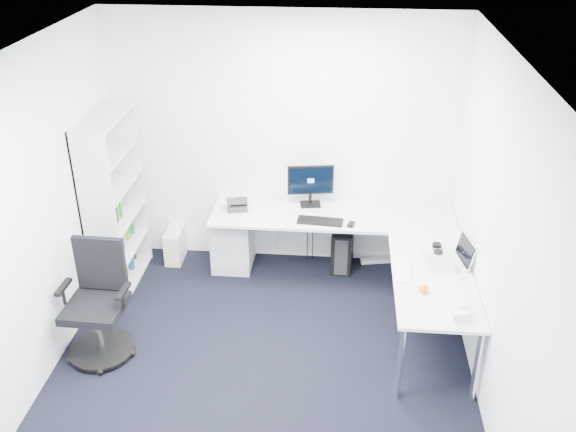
# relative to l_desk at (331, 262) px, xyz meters

# --- Properties ---
(ground) EXTENTS (4.20, 4.20, 0.00)m
(ground) POSITION_rel_l_desk_xyz_m (-0.55, -1.40, -0.36)
(ground) COLOR black
(ceiling) EXTENTS (4.20, 4.20, 0.00)m
(ceiling) POSITION_rel_l_desk_xyz_m (-0.55, -1.40, 2.34)
(ceiling) COLOR white
(wall_back) EXTENTS (3.60, 0.02, 2.70)m
(wall_back) POSITION_rel_l_desk_xyz_m (-0.55, 0.70, 0.99)
(wall_back) COLOR white
(wall_back) RESTS_ON ground
(wall_left) EXTENTS (0.02, 4.20, 2.70)m
(wall_left) POSITION_rel_l_desk_xyz_m (-2.35, -1.40, 0.99)
(wall_left) COLOR white
(wall_left) RESTS_ON ground
(wall_right) EXTENTS (0.02, 4.20, 2.70)m
(wall_right) POSITION_rel_l_desk_xyz_m (1.25, -1.40, 0.99)
(wall_right) COLOR white
(wall_right) RESTS_ON ground
(l_desk) EXTENTS (2.49, 1.39, 0.73)m
(l_desk) POSITION_rel_l_desk_xyz_m (0.00, 0.00, 0.00)
(l_desk) COLOR silver
(l_desk) RESTS_ON ground
(drawer_pedestal) EXTENTS (0.41, 0.51, 0.63)m
(drawer_pedestal) POSITION_rel_l_desk_xyz_m (-1.07, 0.46, -0.05)
(drawer_pedestal) COLOR silver
(drawer_pedestal) RESTS_ON ground
(bookshelf) EXTENTS (0.35, 0.90, 1.81)m
(bookshelf) POSITION_rel_l_desk_xyz_m (-2.17, 0.05, 0.54)
(bookshelf) COLOR silver
(bookshelf) RESTS_ON ground
(task_chair) EXTENTS (0.62, 0.62, 1.06)m
(task_chair) POSITION_rel_l_desk_xyz_m (-1.99, -1.15, 0.17)
(task_chair) COLOR black
(task_chair) RESTS_ON ground
(black_pc_tower) EXTENTS (0.26, 0.50, 0.47)m
(black_pc_tower) POSITION_rel_l_desk_xyz_m (0.12, 0.54, -0.13)
(black_pc_tower) COLOR black
(black_pc_tower) RESTS_ON ground
(beige_pc_tower) EXTENTS (0.18, 0.39, 0.36)m
(beige_pc_tower) POSITION_rel_l_desk_xyz_m (-1.73, 0.51, -0.18)
(beige_pc_tower) COLOR beige
(beige_pc_tower) RESTS_ON ground
(power_strip) EXTENTS (0.38, 0.14, 0.04)m
(power_strip) POSITION_rel_l_desk_xyz_m (0.51, 0.63, -0.34)
(power_strip) COLOR silver
(power_strip) RESTS_ON ground
(monitor) EXTENTS (0.50, 0.23, 0.46)m
(monitor) POSITION_rel_l_desk_xyz_m (-0.24, 0.53, 0.59)
(monitor) COLOR black
(monitor) RESTS_ON l_desk
(black_keyboard) EXTENTS (0.47, 0.20, 0.02)m
(black_keyboard) POSITION_rel_l_desk_xyz_m (-0.12, 0.16, 0.37)
(black_keyboard) COLOR black
(black_keyboard) RESTS_ON l_desk
(mouse) EXTENTS (0.08, 0.11, 0.03)m
(mouse) POSITION_rel_l_desk_xyz_m (0.19, 0.11, 0.38)
(mouse) COLOR black
(mouse) RESTS_ON l_desk
(desk_phone) EXTENTS (0.24, 0.24, 0.15)m
(desk_phone) POSITION_rel_l_desk_xyz_m (-0.99, 0.38, 0.44)
(desk_phone) COLOR #29292B
(desk_phone) RESTS_ON l_desk
(laptop) EXTENTS (0.42, 0.41, 0.26)m
(laptop) POSITION_rel_l_desk_xyz_m (0.97, -0.54, 0.49)
(laptop) COLOR silver
(laptop) RESTS_ON l_desk
(white_keyboard) EXTENTS (0.17, 0.44, 0.01)m
(white_keyboard) POSITION_rel_l_desk_xyz_m (0.65, -0.66, 0.37)
(white_keyboard) COLOR silver
(white_keyboard) RESTS_ON l_desk
(headphones) EXTENTS (0.13, 0.20, 0.05)m
(headphones) POSITION_rel_l_desk_xyz_m (0.98, -0.29, 0.39)
(headphones) COLOR black
(headphones) RESTS_ON l_desk
(orange_fruit) EXTENTS (0.08, 0.08, 0.08)m
(orange_fruit) POSITION_rel_l_desk_xyz_m (0.78, -1.00, 0.40)
(orange_fruit) COLOR orange
(orange_fruit) RESTS_ON l_desk
(tissue_box) EXTENTS (0.14, 0.24, 0.08)m
(tissue_box) POSITION_rel_l_desk_xyz_m (1.03, -1.27, 0.40)
(tissue_box) COLOR silver
(tissue_box) RESTS_ON l_desk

